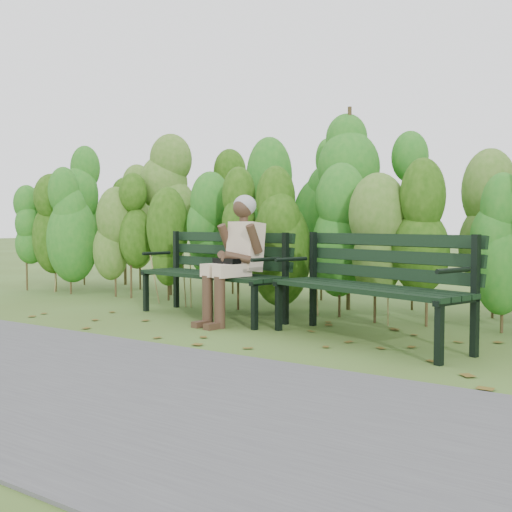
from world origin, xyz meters
The scene contains 7 objects.
ground centered at (0.00, 0.00, 0.00)m, with size 80.00×80.00×0.00m, color #445921.
footpath centered at (0.00, -2.20, 0.01)m, with size 60.00×2.50×0.01m, color #474749.
hedge_band centered at (0.00, 1.86, 1.26)m, with size 11.04×1.67×2.42m.
leaf_litter centered at (0.21, -0.21, 0.00)m, with size 5.77×2.12×0.01m.
bench_left centered at (-0.78, 0.70, 0.59)m, with size 2.08×1.01×1.00m.
bench_right centered at (1.34, 0.30, 0.59)m, with size 2.11×1.26×1.00m.
seated_woman centered at (-0.30, 0.40, 0.80)m, with size 0.58×0.84×1.41m.
Camera 1 is at (3.48, -4.89, 1.08)m, focal length 42.00 mm.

